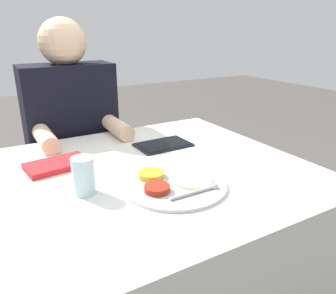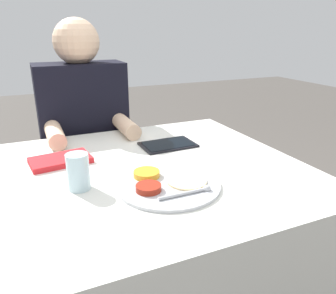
{
  "view_description": "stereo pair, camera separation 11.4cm",
  "coord_description": "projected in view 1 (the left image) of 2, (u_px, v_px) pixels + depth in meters",
  "views": [
    {
      "loc": [
        -0.41,
        -0.91,
        1.23
      ],
      "look_at": [
        0.12,
        0.01,
        0.84
      ],
      "focal_mm": 35.0,
      "sensor_mm": 36.0,
      "label": 1
    },
    {
      "loc": [
        -0.31,
        -0.97,
        1.23
      ],
      "look_at": [
        0.12,
        0.01,
        0.84
      ],
      "focal_mm": 35.0,
      "sensor_mm": 36.0,
      "label": 2
    }
  ],
  "objects": [
    {
      "name": "dining_table",
      "position": [
        142.0,
        266.0,
        1.22
      ],
      "size": [
        1.13,
        0.94,
        0.78
      ],
      "color": "silver",
      "rests_on": "ground_plane"
    },
    {
      "name": "person_diner",
      "position": [
        75.0,
        162.0,
        1.61
      ],
      "size": [
        0.41,
        0.43,
        1.27
      ],
      "color": "black",
      "rests_on": "ground_plane"
    },
    {
      "name": "tablet_device",
      "position": [
        163.0,
        145.0,
        1.33
      ],
      "size": [
        0.22,
        0.15,
        0.01
      ],
      "color": "black",
      "rests_on": "dining_table"
    },
    {
      "name": "thali_tray",
      "position": [
        173.0,
        184.0,
        0.99
      ],
      "size": [
        0.32,
        0.32,
        0.03
      ],
      "color": "#B7BABF",
      "rests_on": "dining_table"
    },
    {
      "name": "red_notebook",
      "position": [
        57.0,
        165.0,
        1.12
      ],
      "size": [
        0.22,
        0.15,
        0.02
      ],
      "color": "silver",
      "rests_on": "dining_table"
    },
    {
      "name": "drinking_glass",
      "position": [
        84.0,
        176.0,
        0.93
      ],
      "size": [
        0.07,
        0.07,
        0.11
      ],
      "color": "silver",
      "rests_on": "dining_table"
    }
  ]
}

